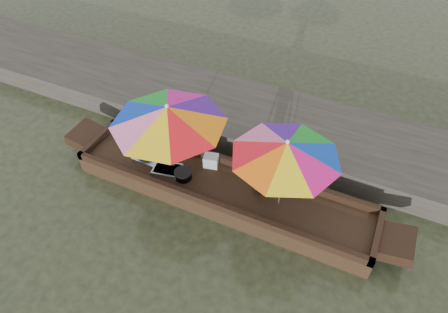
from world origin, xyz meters
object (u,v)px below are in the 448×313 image
at_px(tray_scallop, 148,158).
at_px(charcoal_grill, 183,175).
at_px(umbrella_bow, 171,139).
at_px(umbrella_stern, 283,175).
at_px(supply_bag, 211,161).
at_px(vendor, 265,169).
at_px(boat_hull, 222,190).
at_px(cooking_pot, 146,153).
at_px(tray_crayfish, 167,170).

bearing_deg(tray_scallop, charcoal_grill, -9.18).
relative_size(umbrella_bow, umbrella_stern, 1.16).
bearing_deg(supply_bag, vendor, -6.68).
xyz_separation_m(boat_hull, vendor, (0.74, 0.23, 0.70)).
bearing_deg(boat_hull, supply_bag, 137.76).
relative_size(charcoal_grill, umbrella_stern, 0.18).
bearing_deg(charcoal_grill, cooking_pot, 168.48).
bearing_deg(umbrella_bow, umbrella_stern, 0.00).
relative_size(tray_crayfish, supply_bag, 1.95).
xyz_separation_m(cooking_pot, umbrella_bow, (0.68, -0.05, 0.69)).
xyz_separation_m(boat_hull, supply_bag, (-0.40, 0.36, 0.30)).
xyz_separation_m(tray_crayfish, tray_scallop, (-0.54, 0.14, -0.01)).
relative_size(charcoal_grill, vendor, 0.30).
xyz_separation_m(boat_hull, tray_crayfish, (-1.10, -0.14, 0.22)).
bearing_deg(umbrella_bow, tray_scallop, -179.58).
distance_m(tray_crayfish, vendor, 1.95).
bearing_deg(charcoal_grill, boat_hull, 11.47).
bearing_deg(vendor, tray_scallop, -11.97).
distance_m(boat_hull, cooking_pot, 1.73).
height_order(tray_scallop, umbrella_stern, umbrella_stern).
height_order(supply_bag, vendor, vendor).
xyz_separation_m(tray_scallop, supply_bag, (1.24, 0.37, 0.10)).
height_order(charcoal_grill, umbrella_stern, umbrella_stern).
height_order(tray_scallop, supply_bag, supply_bag).
relative_size(charcoal_grill, supply_bag, 1.15).
height_order(tray_scallop, umbrella_bow, umbrella_bow).
bearing_deg(vendor, supply_bag, -24.27).
distance_m(tray_crayfish, supply_bag, 0.87).
height_order(tray_scallop, vendor, vendor).
relative_size(cooking_pot, umbrella_bow, 0.16).
xyz_separation_m(tray_crayfish, charcoal_grill, (0.36, -0.01, 0.03)).
bearing_deg(charcoal_grill, tray_crayfish, 178.72).
bearing_deg(umbrella_stern, vendor, 148.94).
bearing_deg(umbrella_stern, tray_crayfish, -176.35).
bearing_deg(tray_crayfish, boat_hull, 7.34).
relative_size(cooking_pot, umbrella_stern, 0.19).
distance_m(cooking_pot, umbrella_bow, 0.97).
height_order(umbrella_bow, umbrella_stern, same).
bearing_deg(tray_scallop, supply_bag, 16.55).
bearing_deg(charcoal_grill, umbrella_bow, 152.42).
distance_m(cooking_pot, tray_crayfish, 0.63).
xyz_separation_m(charcoal_grill, umbrella_stern, (1.87, 0.15, 0.70)).
distance_m(cooking_pot, vendor, 2.50).
bearing_deg(vendor, charcoal_grill, -3.21).
xyz_separation_m(cooking_pot, tray_crayfish, (0.60, -0.19, -0.04)).
distance_m(boat_hull, umbrella_bow, 1.40).
distance_m(tray_crayfish, charcoal_grill, 0.36).
xyz_separation_m(cooking_pot, charcoal_grill, (0.97, -0.20, -0.01)).
bearing_deg(vendor, cooking_pot, -13.31).
bearing_deg(cooking_pot, supply_bag, 13.66).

